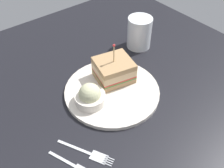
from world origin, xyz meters
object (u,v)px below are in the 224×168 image
plate (112,91)px  coleslaw_bowl (91,97)px  fork (91,154)px  drink_glass (139,34)px  sandwich_half_center (114,70)px

plate → coleslaw_bowl: size_ratio=3.25×
plate → coleslaw_bowl: bearing=-85.8°
coleslaw_bowl → fork: 13.92cm
plate → fork: bearing=-52.1°
drink_glass → coleslaw_bowl: bearing=-66.3°
coleslaw_bowl → drink_glass: 29.04cm
sandwich_half_center → coleslaw_bowl: 10.61cm
coleslaw_bowl → drink_glass: size_ratio=0.77×
coleslaw_bowl → drink_glass: drink_glass is taller
plate → fork: size_ratio=2.02×
coleslaw_bowl → fork: size_ratio=0.62×
plate → drink_glass: 22.99cm
sandwich_half_center → drink_glass: 18.48cm
plate → fork: 18.77cm
sandwich_half_center → fork: sandwich_half_center is taller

